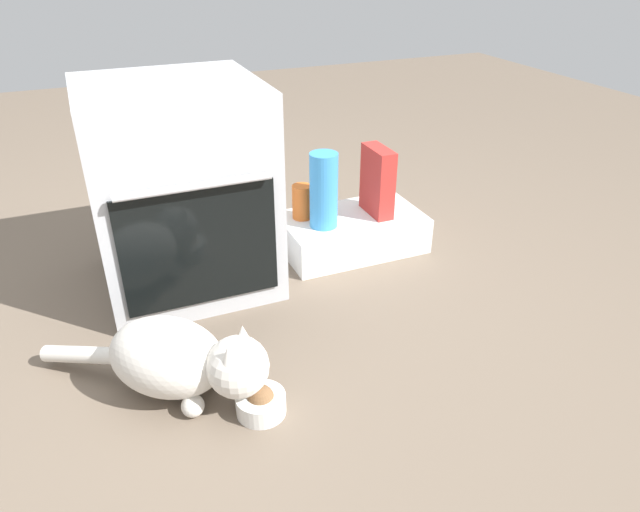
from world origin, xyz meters
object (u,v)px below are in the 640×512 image
(cereal_box, at_px, (377,181))
(water_bottle, at_px, (324,191))
(oven, at_px, (180,189))
(food_bowl, at_px, (261,402))
(cat, at_px, (181,359))
(sauce_jar, at_px, (302,202))
(pantry_cabinet, at_px, (352,232))

(cereal_box, xyz_separation_m, water_bottle, (-0.25, -0.03, 0.01))
(oven, xyz_separation_m, water_bottle, (0.53, -0.05, -0.07))
(oven, relative_size, food_bowl, 5.34)
(food_bowl, xyz_separation_m, cat, (-0.18, 0.15, 0.10))
(food_bowl, bearing_deg, water_bottle, 55.78)
(sauce_jar, bearing_deg, water_bottle, -63.14)
(oven, xyz_separation_m, cereal_box, (0.78, -0.02, -0.08))
(cat, relative_size, sauce_jar, 4.31)
(oven, xyz_separation_m, food_bowl, (0.03, -0.79, -0.34))
(oven, height_order, pantry_cabinet, oven)
(cereal_box, distance_m, sauce_jar, 0.32)
(cat, bearing_deg, cereal_box, 72.72)
(pantry_cabinet, distance_m, food_bowl, 1.01)
(water_bottle, bearing_deg, cereal_box, 6.21)
(sauce_jar, bearing_deg, oven, -174.02)
(oven, height_order, water_bottle, oven)
(cereal_box, relative_size, sauce_jar, 2.00)
(cat, height_order, cereal_box, cereal_box)
(oven, bearing_deg, water_bottle, -5.49)
(cat, bearing_deg, water_bottle, 80.03)
(pantry_cabinet, xyz_separation_m, food_bowl, (-0.64, -0.77, -0.04))
(sauce_jar, bearing_deg, cereal_box, -14.00)
(cat, bearing_deg, oven, 116.29)
(oven, xyz_separation_m, pantry_cabinet, (0.68, -0.02, -0.30))
(pantry_cabinet, distance_m, cereal_box, 0.24)
(water_bottle, bearing_deg, cat, -139.26)
(cereal_box, bearing_deg, oven, 178.22)
(oven, height_order, cat, oven)
(food_bowl, height_order, cereal_box, cereal_box)
(oven, height_order, sauce_jar, oven)
(oven, bearing_deg, cat, -103.00)
(pantry_cabinet, xyz_separation_m, water_bottle, (-0.14, -0.04, 0.22))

